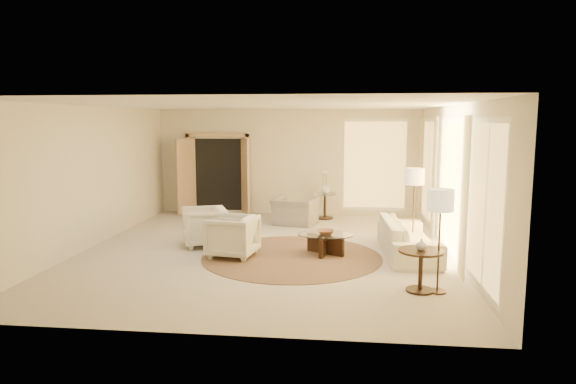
# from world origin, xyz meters

# --- Properties ---
(room) EXTENTS (7.04, 8.04, 2.83)m
(room) POSITION_xyz_m (0.00, 0.00, 1.40)
(room) COLOR beige
(room) RESTS_ON ground
(windows_right) EXTENTS (0.10, 6.40, 2.40)m
(windows_right) POSITION_xyz_m (3.45, 0.10, 1.35)
(windows_right) COLOR #FFCB66
(windows_right) RESTS_ON room
(window_back_corner) EXTENTS (1.70, 0.10, 2.40)m
(window_back_corner) POSITION_xyz_m (2.30, 3.95, 1.35)
(window_back_corner) COLOR #FFCB66
(window_back_corner) RESTS_ON room
(curtains_right) EXTENTS (0.06, 5.20, 2.60)m
(curtains_right) POSITION_xyz_m (3.40, 1.00, 1.30)
(curtains_right) COLOR beige
(curtains_right) RESTS_ON room
(french_doors) EXTENTS (1.95, 0.66, 2.16)m
(french_doors) POSITION_xyz_m (-1.90, 3.82, 1.07)
(french_doors) COLOR tan
(french_doors) RESTS_ON room
(area_rug) EXTENTS (3.92, 3.92, 0.01)m
(area_rug) POSITION_xyz_m (0.56, -0.43, 0.01)
(area_rug) COLOR #422B1C
(area_rug) RESTS_ON room
(sofa) EXTENTS (1.01, 2.32, 0.66)m
(sofa) POSITION_xyz_m (2.72, -0.05, 0.33)
(sofa) COLOR silver
(sofa) RESTS_ON room
(armchair_left) EXTENTS (1.03, 1.06, 0.85)m
(armchair_left) POSITION_xyz_m (-1.28, 0.25, 0.43)
(armchair_left) COLOR silver
(armchair_left) RESTS_ON room
(armchair_right) EXTENTS (0.89, 0.93, 0.85)m
(armchair_right) POSITION_xyz_m (-0.54, -0.52, 0.42)
(armchair_right) COLOR silver
(armchair_right) RESTS_ON room
(accent_chair) EXTENTS (1.13, 0.87, 0.88)m
(accent_chair) POSITION_xyz_m (0.33, 2.54, 0.44)
(accent_chair) COLOR gray
(accent_chair) RESTS_ON room
(coffee_table) EXTENTS (1.40, 1.40, 0.39)m
(coffee_table) POSITION_xyz_m (1.17, -0.17, 0.24)
(coffee_table) COLOR black
(coffee_table) RESTS_ON room
(end_table) EXTENTS (0.66, 0.66, 0.63)m
(end_table) POSITION_xyz_m (2.65, -2.14, 0.43)
(end_table) COLOR black
(end_table) RESTS_ON room
(side_table) EXTENTS (0.57, 0.57, 0.66)m
(side_table) POSITION_xyz_m (1.02, 3.40, 0.40)
(side_table) COLOR black
(side_table) RESTS_ON room
(floor_lamp_near) EXTENTS (0.38, 0.38, 1.57)m
(floor_lamp_near) POSITION_xyz_m (2.90, 0.69, 1.34)
(floor_lamp_near) COLOR black
(floor_lamp_near) RESTS_ON room
(floor_lamp_far) EXTENTS (0.37, 0.37, 1.54)m
(floor_lamp_far) POSITION_xyz_m (2.90, -2.16, 1.31)
(floor_lamp_far) COLOR black
(floor_lamp_far) RESTS_ON room
(bowl) EXTENTS (0.38, 0.38, 0.08)m
(bowl) POSITION_xyz_m (1.17, -0.17, 0.43)
(bowl) COLOR brown
(bowl) RESTS_ON coffee_table
(end_vase) EXTENTS (0.19, 0.19, 0.17)m
(end_vase) POSITION_xyz_m (2.65, -2.14, 0.71)
(end_vase) COLOR silver
(end_vase) RESTS_ON end_table
(side_vase) EXTENTS (0.31, 0.31, 0.27)m
(side_vase) POSITION_xyz_m (1.02, 3.40, 0.79)
(side_vase) COLOR silver
(side_vase) RESTS_ON side_table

